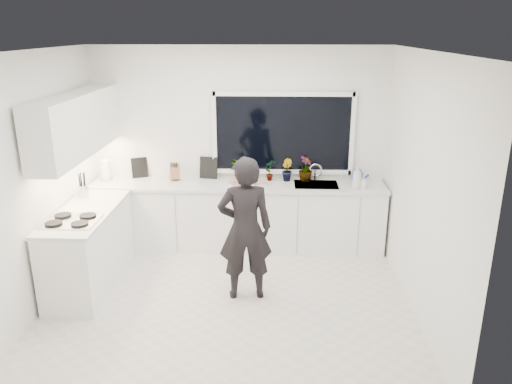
{
  "coord_description": "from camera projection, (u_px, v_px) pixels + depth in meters",
  "views": [
    {
      "loc": [
        0.5,
        -4.92,
        2.91
      ],
      "look_at": [
        0.29,
        0.4,
        1.15
      ],
      "focal_mm": 35.0,
      "sensor_mm": 36.0,
      "label": 1
    }
  ],
  "objects": [
    {
      "name": "countertop_back",
      "position": [
        238.0,
        185.0,
        6.68
      ],
      "size": [
        3.94,
        0.62,
        0.04
      ],
      "primitive_type": "cube",
      "color": "silver",
      "rests_on": "base_cabinets_back"
    },
    {
      "name": "base_cabinets_back",
      "position": [
        238.0,
        217.0,
        6.83
      ],
      "size": [
        3.92,
        0.58,
        0.88
      ],
      "primitive_type": "cube",
      "color": "white",
      "rests_on": "floor"
    },
    {
      "name": "wall_left",
      "position": [
        37.0,
        183.0,
        5.25
      ],
      "size": [
        0.02,
        3.5,
        2.7
      ],
      "primitive_type": "cube",
      "color": "white",
      "rests_on": "ground"
    },
    {
      "name": "faucet",
      "position": [
        315.0,
        172.0,
        6.8
      ],
      "size": [
        0.03,
        0.03,
        0.22
      ],
      "primitive_type": "cylinder",
      "color": "silver",
      "rests_on": "countertop_back"
    },
    {
      "name": "knife_block",
      "position": [
        175.0,
        172.0,
        6.82
      ],
      "size": [
        0.15,
        0.13,
        0.22
      ],
      "primitive_type": "cube",
      "rotation": [
        0.0,
        0.0,
        0.23
      ],
      "color": "olive",
      "rests_on": "countertop_back"
    },
    {
      "name": "picture_frame_large",
      "position": [
        140.0,
        168.0,
        6.92
      ],
      "size": [
        0.21,
        0.11,
        0.28
      ],
      "primitive_type": "cube",
      "rotation": [
        0.0,
        0.0,
        0.42
      ],
      "color": "black",
      "rests_on": "countertop_back"
    },
    {
      "name": "person",
      "position": [
        245.0,
        229.0,
        5.44
      ],
      "size": [
        0.64,
        0.47,
        1.63
      ],
      "primitive_type": "imported",
      "rotation": [
        0.0,
        0.0,
        3.28
      ],
      "color": "black",
      "rests_on": "floor"
    },
    {
      "name": "watering_can",
      "position": [
        357.0,
        177.0,
        6.75
      ],
      "size": [
        0.16,
        0.16,
        0.13
      ],
      "primitive_type": "cylinder",
      "rotation": [
        0.0,
        0.0,
        0.2
      ],
      "color": "#132CB2",
      "rests_on": "countertop_back"
    },
    {
      "name": "picture_frame_small",
      "position": [
        209.0,
        168.0,
        6.88
      ],
      "size": [
        0.25,
        0.06,
        0.3
      ],
      "primitive_type": "cube",
      "rotation": [
        0.0,
        0.0,
        -0.18
      ],
      "color": "black",
      "rests_on": "countertop_back"
    },
    {
      "name": "sink",
      "position": [
        316.0,
        188.0,
        6.66
      ],
      "size": [
        0.58,
        0.42,
        0.14
      ],
      "primitive_type": "cube",
      "color": "silver",
      "rests_on": "countertop_back"
    },
    {
      "name": "wall_back",
      "position": [
        239.0,
        147.0,
        6.84
      ],
      "size": [
        4.0,
        0.02,
        2.7
      ],
      "primitive_type": "cube",
      "color": "white",
      "rests_on": "ground"
    },
    {
      "name": "floor",
      "position": [
        229.0,
        301.0,
        5.6
      ],
      "size": [
        4.0,
        3.5,
        0.02
      ],
      "primitive_type": "cube",
      "color": "beige",
      "rests_on": "ground"
    },
    {
      "name": "countertop_left",
      "position": [
        85.0,
        212.0,
        5.71
      ],
      "size": [
        0.62,
        1.6,
        0.04
      ],
      "primitive_type": "cube",
      "color": "silver",
      "rests_on": "base_cabinets_left"
    },
    {
      "name": "upper_cabinets",
      "position": [
        77.0,
        124.0,
        5.75
      ],
      "size": [
        0.34,
        2.1,
        0.7
      ],
      "primitive_type": "cube",
      "color": "white",
      "rests_on": "wall_left"
    },
    {
      "name": "window",
      "position": [
        283.0,
        133.0,
        6.72
      ],
      "size": [
        1.8,
        0.02,
        1.0
      ],
      "primitive_type": "cube",
      "color": "black",
      "rests_on": "wall_back"
    },
    {
      "name": "wall_right",
      "position": [
        422.0,
        188.0,
        5.1
      ],
      "size": [
        0.02,
        3.5,
        2.7
      ],
      "primitive_type": "cube",
      "color": "white",
      "rests_on": "ground"
    },
    {
      "name": "paper_towel_roll",
      "position": [
        106.0,
        171.0,
        6.81
      ],
      "size": [
        0.14,
        0.14,
        0.26
      ],
      "primitive_type": "cylinder",
      "rotation": [
        0.0,
        0.0,
        -0.3
      ],
      "color": "white",
      "rests_on": "countertop_back"
    },
    {
      "name": "soap_bottles",
      "position": [
        358.0,
        178.0,
        6.44
      ],
      "size": [
        0.2,
        0.13,
        0.32
      ],
      "color": "#D8BF66",
      "rests_on": "countertop_back"
    },
    {
      "name": "ceiling",
      "position": [
        224.0,
        49.0,
        4.75
      ],
      "size": [
        4.0,
        3.5,
        0.02
      ],
      "primitive_type": "cube",
      "color": "white",
      "rests_on": "wall_back"
    },
    {
      "name": "pizza_tray",
      "position": [
        248.0,
        183.0,
        6.65
      ],
      "size": [
        0.52,
        0.47,
        0.03
      ],
      "primitive_type": "cube",
      "rotation": [
        0.0,
        0.0,
        0.44
      ],
      "color": "silver",
      "rests_on": "countertop_back"
    },
    {
      "name": "pizza",
      "position": [
        248.0,
        182.0,
        6.64
      ],
      "size": [
        0.47,
        0.42,
        0.01
      ],
      "primitive_type": "cube",
      "rotation": [
        0.0,
        0.0,
        0.44
      ],
      "color": "red",
      "rests_on": "pizza_tray"
    },
    {
      "name": "base_cabinets_left",
      "position": [
        89.0,
        249.0,
        5.85
      ],
      "size": [
        0.58,
        1.6,
        0.88
      ],
      "primitive_type": "cube",
      "color": "white",
      "rests_on": "floor"
    },
    {
      "name": "utensil_crock",
      "position": [
        83.0,
        191.0,
        6.11
      ],
      "size": [
        0.17,
        0.17,
        0.16
      ],
      "primitive_type": "cylinder",
      "rotation": [
        0.0,
        0.0,
        -0.36
      ],
      "color": "silver",
      "rests_on": "countertop_left"
    },
    {
      "name": "stovetop",
      "position": [
        71.0,
        220.0,
        5.37
      ],
      "size": [
        0.56,
        0.48,
        0.03
      ],
      "primitive_type": "cube",
      "color": "black",
      "rests_on": "countertop_left"
    },
    {
      "name": "herb_plants",
      "position": [
        269.0,
        169.0,
        6.77
      ],
      "size": [
        1.18,
        0.36,
        0.34
      ],
      "color": "#26662D",
      "rests_on": "countertop_back"
    }
  ]
}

